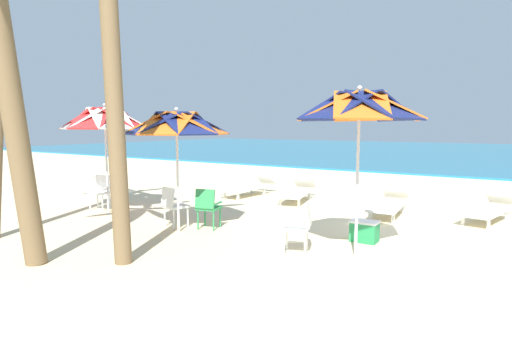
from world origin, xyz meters
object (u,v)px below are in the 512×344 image
(beach_umbrella_0, at_px, (359,108))
(sun_lounger_1, at_px, (389,203))
(plastic_chair_3, at_px, (101,190))
(palm_tree_1, at_px, (8,57))
(beach_umbrella_1, at_px, (177,125))
(plastic_chair_2, at_px, (173,204))
(cooler_box, at_px, (364,231))
(plastic_chair_0, at_px, (300,224))
(sun_lounger_3, at_px, (249,186))
(palm_tree_3, at_px, (111,47))
(plastic_chair_1, at_px, (208,206))
(sun_lounger_0, at_px, (489,209))
(sun_lounger_2, at_px, (297,191))
(beach_umbrella_2, at_px, (105,120))

(beach_umbrella_0, relative_size, sun_lounger_1, 1.28)
(plastic_chair_3, distance_m, palm_tree_1, 5.40)
(beach_umbrella_1, height_order, plastic_chair_3, beach_umbrella_1)
(plastic_chair_2, relative_size, cooler_box, 1.73)
(plastic_chair_0, height_order, cooler_box, plastic_chair_0)
(sun_lounger_3, height_order, palm_tree_3, palm_tree_3)
(sun_lounger_3, height_order, palm_tree_1, palm_tree_1)
(plastic_chair_0, bearing_deg, plastic_chair_1, 169.08)
(palm_tree_1, height_order, cooler_box, palm_tree_1)
(beach_umbrella_0, height_order, plastic_chair_3, beach_umbrella_0)
(sun_lounger_0, xyz_separation_m, cooler_box, (-1.78, -3.26, -0.08))
(plastic_chair_1, relative_size, sun_lounger_1, 0.39)
(sun_lounger_0, height_order, cooler_box, sun_lounger_0)
(sun_lounger_0, xyz_separation_m, sun_lounger_2, (-4.86, -0.06, 0.00))
(sun_lounger_1, height_order, sun_lounger_3, same)
(beach_umbrella_1, distance_m, sun_lounger_0, 7.21)
(palm_tree_1, xyz_separation_m, cooler_box, (3.89, 4.32, -2.95))
(beach_umbrella_2, distance_m, palm_tree_3, 4.47)
(sun_lounger_1, bearing_deg, plastic_chair_0, -95.16)
(sun_lounger_0, relative_size, sun_lounger_1, 1.02)
(beach_umbrella_2, bearing_deg, sun_lounger_2, 51.05)
(plastic_chair_0, relative_size, palm_tree_3, 0.16)
(plastic_chair_0, height_order, plastic_chair_2, same)
(beach_umbrella_0, distance_m, plastic_chair_0, 2.15)
(sun_lounger_1, height_order, cooler_box, sun_lounger_1)
(plastic_chair_0, height_order, plastic_chair_3, same)
(beach_umbrella_1, xyz_separation_m, sun_lounger_1, (3.12, 4.02, -1.90))
(sun_lounger_0, height_order, sun_lounger_2, same)
(plastic_chair_1, xyz_separation_m, sun_lounger_1, (2.75, 3.53, -0.22))
(plastic_chair_1, bearing_deg, plastic_chair_0, -10.92)
(plastic_chair_1, height_order, beach_umbrella_2, beach_umbrella_2)
(plastic_chair_2, height_order, sun_lounger_1, plastic_chair_2)
(plastic_chair_2, bearing_deg, plastic_chair_1, 18.40)
(plastic_chair_3, height_order, sun_lounger_0, plastic_chair_3)
(plastic_chair_0, bearing_deg, palm_tree_3, -135.87)
(sun_lounger_0, xyz_separation_m, palm_tree_1, (-5.67, -7.58, 2.87))
(beach_umbrella_1, distance_m, plastic_chair_1, 1.79)
(beach_umbrella_1, xyz_separation_m, plastic_chair_2, (-0.37, 0.24, -1.68))
(sun_lounger_3, relative_size, cooler_box, 4.37)
(plastic_chair_3, xyz_separation_m, sun_lounger_0, (8.59, 3.90, -0.22))
(beach_umbrella_2, distance_m, cooler_box, 6.71)
(plastic_chair_0, relative_size, sun_lounger_3, 0.40)
(beach_umbrella_2, bearing_deg, plastic_chair_2, -6.42)
(beach_umbrella_2, distance_m, plastic_chair_3, 1.88)
(plastic_chair_1, bearing_deg, plastic_chair_3, 176.78)
(cooler_box, bearing_deg, sun_lounger_1, 96.72)
(palm_tree_3, bearing_deg, palm_tree_1, -138.80)
(beach_umbrella_2, height_order, sun_lounger_2, beach_umbrella_2)
(beach_umbrella_2, xyz_separation_m, sun_lounger_1, (6.01, 3.50, -2.02))
(beach_umbrella_0, relative_size, plastic_chair_1, 3.23)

